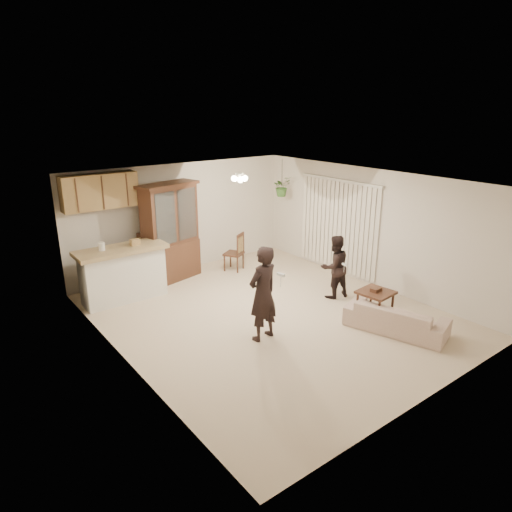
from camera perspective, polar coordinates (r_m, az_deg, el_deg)
floor at (r=8.59m, az=1.72°, el=-7.41°), size 6.50×6.50×0.00m
ceiling at (r=7.83m, az=1.90°, el=9.27°), size 5.50×6.50×0.02m
wall_back at (r=10.75m, az=-9.22°, el=4.77°), size 5.50×0.02×2.50m
wall_front at (r=6.14m, az=21.44°, el=-6.93°), size 5.50×0.02×2.50m
wall_left at (r=6.83m, az=-16.44°, el=-3.78°), size 0.02×6.50×2.50m
wall_right at (r=10.03m, az=14.12°, el=3.46°), size 0.02×6.50×2.50m
breakfast_bar at (r=9.45m, az=-16.24°, el=-2.42°), size 1.60×0.55×1.00m
bar_top at (r=9.28m, az=-16.54°, el=0.76°), size 1.75×0.70×0.08m
upper_cabinets at (r=9.68m, az=-18.96°, el=7.66°), size 1.50×0.34×0.70m
vertical_blinds at (r=10.60m, az=10.15°, el=3.68°), size 0.06×2.30×2.10m
ceiling_fixture at (r=8.91m, az=-2.04°, el=9.74°), size 0.36×0.36×0.20m
hanging_plant at (r=11.21m, az=3.25°, el=8.67°), size 0.43×0.37×0.48m
plant_cord at (r=11.16m, az=3.28°, el=10.32°), size 0.01×0.01×0.65m
sofa at (r=8.24m, az=17.18°, el=-6.66°), size 1.27×2.01×0.73m
adult at (r=7.43m, az=0.87°, el=-4.09°), size 0.71×0.52×1.80m
child at (r=9.27m, az=9.80°, el=-1.19°), size 0.74×0.62×1.35m
china_hutch at (r=10.17m, az=-10.64°, el=2.85°), size 1.46×0.83×2.16m
side_table at (r=8.46m, az=14.60°, el=-6.12°), size 0.61×0.61×0.67m
chair_bar at (r=9.73m, az=-15.13°, el=-3.09°), size 0.54×0.54×1.00m
chair_hutch_left at (r=10.11m, az=-13.92°, el=-1.98°), size 0.68×0.68×1.12m
chair_hutch_right at (r=10.79m, az=-2.78°, el=-0.44°), size 0.55×0.55×0.91m
controller_adult at (r=7.07m, az=3.12°, el=-2.34°), size 0.06×0.15×0.04m
controller_child at (r=9.00m, az=10.98°, el=-1.04°), size 0.05×0.12×0.03m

